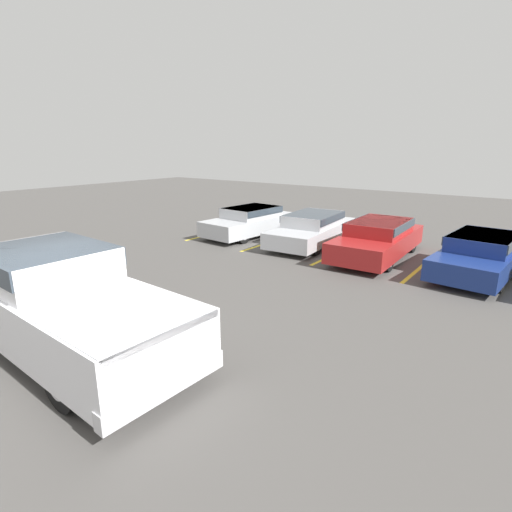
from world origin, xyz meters
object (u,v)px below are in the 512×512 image
Objects in this scene: parked_sedan_c at (378,238)px; parked_sedan_b at (312,228)px; pickup_truck at (58,300)px; parked_sedan_a at (250,220)px; wheel_stop_curb at (333,229)px; parked_sedan_d at (481,253)px.

parked_sedan_b is at bearing -99.11° from parked_sedan_c.
parked_sedan_a is (-3.06, 9.67, -0.29)m from pickup_truck.
pickup_truck is 3.14× the size of wheel_stop_curb.
parked_sedan_c reaches higher than wheel_stop_curb.
parked_sedan_c is at bearing 92.18° from parked_sedan_a.
parked_sedan_a is at bearing -129.92° from wheel_stop_curb.
wheel_stop_curb is (-0.69, 12.50, -0.85)m from pickup_truck.
wheel_stop_curb is at bearing -135.87° from parked_sedan_c.
parked_sedan_d is (5.70, -0.32, 0.00)m from parked_sedan_b.
wheel_stop_curb is (-0.45, 2.64, -0.56)m from parked_sedan_b.
wheel_stop_curb is at bearing 95.08° from pickup_truck.
parked_sedan_a is 8.52m from parked_sedan_d.
wheel_stop_curb is (-3.10, 2.97, -0.59)m from parked_sedan_c.
parked_sedan_c reaches higher than parked_sedan_a.
pickup_truck is at bearing -86.83° from wheel_stop_curb.
parked_sedan_a reaches higher than wheel_stop_curb.
parked_sedan_b is (2.81, 0.18, 0.00)m from parked_sedan_a.
pickup_truck is 12.54m from wheel_stop_curb.
pickup_truck reaches higher than parked_sedan_b.
parked_sedan_a is 0.93× the size of parked_sedan_c.
parked_sedan_b is at bearing 97.39° from parked_sedan_a.
parked_sedan_a is at bearing -86.27° from parked_sedan_d.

